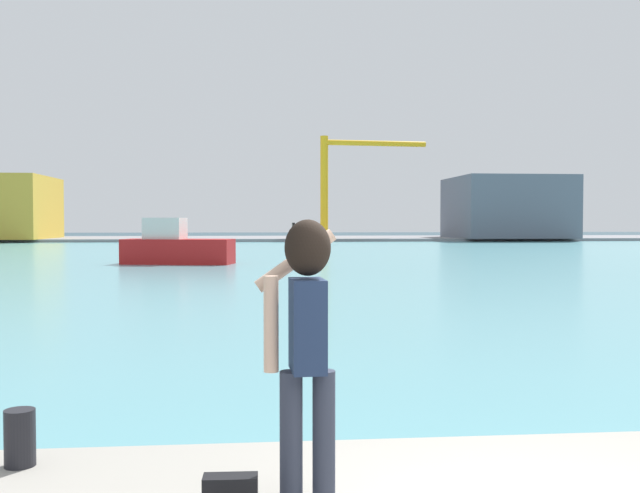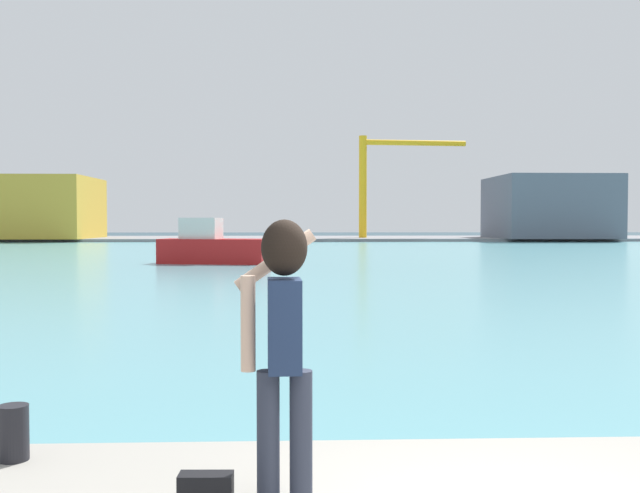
{
  "view_description": "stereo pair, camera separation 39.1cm",
  "coord_description": "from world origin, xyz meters",
  "px_view_note": "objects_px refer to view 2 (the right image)",
  "views": [
    {
      "loc": [
        -1.52,
        -3.65,
        2.37
      ],
      "look_at": [
        -0.86,
        3.15,
        2.14
      ],
      "focal_mm": 40.88,
      "sensor_mm": 36.0,
      "label": 1
    },
    {
      "loc": [
        -1.13,
        -3.68,
        2.37
      ],
      "look_at": [
        -0.86,
        3.15,
        2.14
      ],
      "focal_mm": 40.88,
      "sensor_mm": 36.0,
      "label": 2
    }
  ],
  "objects_px": {
    "person_photographer": "(283,331)",
    "harbor_bollard": "(14,433)",
    "boat_moored": "(212,247)",
    "warehouse_left": "(23,208)",
    "port_crane": "(380,172)",
    "warehouse_right": "(549,207)"
  },
  "relations": [
    {
      "from": "harbor_bollard",
      "to": "warehouse_right",
      "type": "distance_m",
      "value": 91.93
    },
    {
      "from": "warehouse_left",
      "to": "boat_moored",
      "type": "bearing_deg",
      "value": -60.18
    },
    {
      "from": "person_photographer",
      "to": "warehouse_right",
      "type": "xyz_separation_m",
      "value": [
        32.5,
        86.06,
        2.5
      ]
    },
    {
      "from": "boat_moored",
      "to": "warehouse_left",
      "type": "bearing_deg",
      "value": 131.86
    },
    {
      "from": "warehouse_right",
      "to": "port_crane",
      "type": "height_order",
      "value": "port_crane"
    },
    {
      "from": "harbor_bollard",
      "to": "port_crane",
      "type": "height_order",
      "value": "port_crane"
    },
    {
      "from": "person_photographer",
      "to": "boat_moored",
      "type": "distance_m",
      "value": 37.18
    },
    {
      "from": "harbor_bollard",
      "to": "port_crane",
      "type": "xyz_separation_m",
      "value": [
        13.4,
        87.41,
        7.9
      ]
    },
    {
      "from": "port_crane",
      "to": "warehouse_left",
      "type": "bearing_deg",
      "value": -177.74
    },
    {
      "from": "warehouse_right",
      "to": "harbor_bollard",
      "type": "bearing_deg",
      "value": -112.03
    },
    {
      "from": "person_photographer",
      "to": "harbor_bollard",
      "type": "xyz_separation_m",
      "value": [
        -1.96,
        0.89,
        -0.86
      ]
    },
    {
      "from": "person_photographer",
      "to": "warehouse_right",
      "type": "bearing_deg",
      "value": -23.11
    },
    {
      "from": "warehouse_right",
      "to": "port_crane",
      "type": "xyz_separation_m",
      "value": [
        -21.05,
        2.24,
        4.53
      ]
    },
    {
      "from": "port_crane",
      "to": "harbor_bollard",
      "type": "bearing_deg",
      "value": -98.72
    },
    {
      "from": "warehouse_right",
      "to": "boat_moored",
      "type": "bearing_deg",
      "value": -126.92
    },
    {
      "from": "boat_moored",
      "to": "port_crane",
      "type": "height_order",
      "value": "port_crane"
    },
    {
      "from": "person_photographer",
      "to": "warehouse_left",
      "type": "distance_m",
      "value": 92.62
    },
    {
      "from": "person_photographer",
      "to": "warehouse_right",
      "type": "distance_m",
      "value": 92.02
    },
    {
      "from": "person_photographer",
      "to": "harbor_bollard",
      "type": "height_order",
      "value": "person_photographer"
    },
    {
      "from": "harbor_bollard",
      "to": "port_crane",
      "type": "bearing_deg",
      "value": 81.28
    },
    {
      "from": "warehouse_left",
      "to": "warehouse_right",
      "type": "xyz_separation_m",
      "value": [
        65.39,
        -0.49,
        0.11
      ]
    },
    {
      "from": "boat_moored",
      "to": "port_crane",
      "type": "distance_m",
      "value": 54.36
    }
  ]
}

